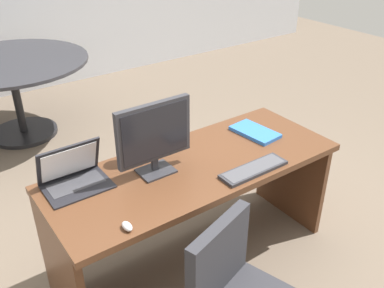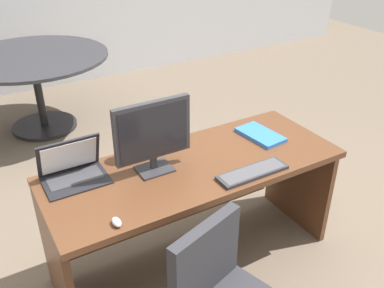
{
  "view_description": "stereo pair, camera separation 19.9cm",
  "coord_description": "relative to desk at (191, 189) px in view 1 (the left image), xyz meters",
  "views": [
    {
      "loc": [
        -1.26,
        -1.73,
        2.1
      ],
      "look_at": [
        0.0,
        0.04,
        0.88
      ],
      "focal_mm": 39.8,
      "sensor_mm": 36.0,
      "label": 1
    },
    {
      "loc": [
        -1.09,
        -1.84,
        2.1
      ],
      "look_at": [
        0.0,
        0.04,
        0.88
      ],
      "focal_mm": 39.8,
      "sensor_mm": 36.0,
      "label": 2
    }
  ],
  "objects": [
    {
      "name": "laptop",
      "position": [
        -0.66,
        0.18,
        0.28
      ],
      "size": [
        0.35,
        0.26,
        0.24
      ],
      "color": "black",
      "rests_on": "desk"
    },
    {
      "name": "book",
      "position": [
        0.55,
        0.03,
        0.22
      ],
      "size": [
        0.21,
        0.34,
        0.02
      ],
      "color": "blue",
      "rests_on": "desk"
    },
    {
      "name": "desk",
      "position": [
        0.0,
        0.0,
        0.0
      ],
      "size": [
        1.79,
        0.7,
        0.76
      ],
      "color": "#56331E",
      "rests_on": "ground"
    },
    {
      "name": "desk_lamp",
      "position": [
        -0.24,
        0.18,
        0.45
      ],
      "size": [
        0.12,
        0.14,
        0.33
      ],
      "color": "black",
      "rests_on": "desk"
    },
    {
      "name": "mouse",
      "position": [
        -0.6,
        -0.33,
        0.23
      ],
      "size": [
        0.04,
        0.07,
        0.03
      ],
      "color": "silver",
      "rests_on": "desk"
    },
    {
      "name": "keyboard",
      "position": [
        0.23,
        -0.3,
        0.22
      ],
      "size": [
        0.43,
        0.13,
        0.02
      ],
      "color": "#2D2D33",
      "rests_on": "desk"
    },
    {
      "name": "meeting_table",
      "position": [
        -0.4,
        2.45,
        0.06
      ],
      "size": [
        1.49,
        1.49,
        0.8
      ],
      "color": "black",
      "rests_on": "ground"
    },
    {
      "name": "ground",
      "position": [
        0.0,
        1.45,
        -0.55
      ],
      "size": [
        12.0,
        12.0,
        0.0
      ],
      "primitive_type": "plane",
      "color": "#6B5B4C"
    },
    {
      "name": "monitor",
      "position": [
        -0.23,
        0.02,
        0.45
      ],
      "size": [
        0.45,
        0.16,
        0.43
      ],
      "color": "#2D2D33",
      "rests_on": "desk"
    }
  ]
}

